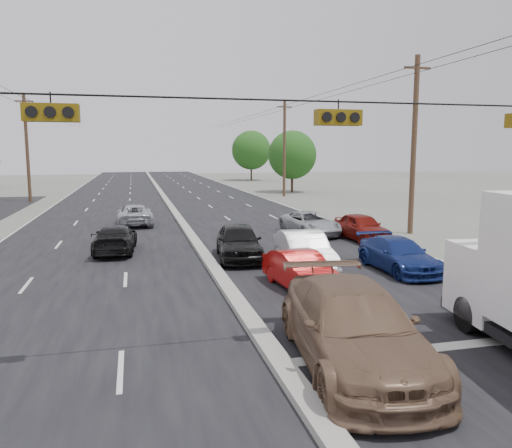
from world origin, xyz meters
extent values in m
plane|color=#606356|center=(0.00, 0.00, 0.00)|extent=(200.00, 200.00, 0.00)
cube|color=black|center=(0.00, 30.00, 0.00)|extent=(20.00, 160.00, 0.02)
cube|color=gray|center=(0.00, 30.00, 0.10)|extent=(0.50, 160.00, 0.20)
cylinder|color=#422D1E|center=(-12.50, 40.00, 5.00)|extent=(0.30, 0.30, 10.00)
cube|color=#422D1E|center=(-12.50, 40.00, 9.30)|extent=(1.60, 0.12, 0.12)
cylinder|color=#422D1E|center=(12.50, 15.00, 5.00)|extent=(0.30, 0.30, 10.00)
cube|color=#422D1E|center=(12.50, 15.00, 9.30)|extent=(1.60, 0.12, 0.12)
cylinder|color=#422D1E|center=(12.50, 40.00, 5.00)|extent=(0.30, 0.30, 10.00)
cube|color=#422D1E|center=(12.50, 40.00, 9.30)|extent=(1.60, 0.12, 0.12)
cylinder|color=black|center=(0.00, 0.00, 5.80)|extent=(25.00, 0.04, 0.04)
cube|color=#72590C|center=(-4.50, 0.00, 5.45)|extent=(1.05, 0.30, 0.35)
cube|color=#72590C|center=(1.50, 0.00, 5.45)|extent=(1.05, 0.30, 0.35)
cylinder|color=#382619|center=(15.00, 45.00, 1.26)|extent=(0.28, 0.28, 2.52)
sphere|color=#245516|center=(15.00, 45.00, 4.34)|extent=(5.60, 5.60, 5.60)
cylinder|color=#382619|center=(16.00, 70.00, 1.44)|extent=(0.28, 0.28, 2.88)
sphere|color=#245516|center=(16.00, 70.00, 4.96)|extent=(6.40, 6.40, 6.40)
cube|color=white|center=(6.54, 0.41, 1.33)|extent=(2.78, 2.32, 1.91)
cylinder|color=black|center=(5.40, 0.29, 0.48)|extent=(0.44, 0.99, 0.96)
imported|color=brown|center=(1.58, -0.91, 0.88)|extent=(3.21, 6.34, 1.77)
imported|color=#9B0B09|center=(2.48, 5.21, 0.65)|extent=(1.83, 4.05, 1.29)
imported|color=black|center=(1.40, 10.46, 0.78)|extent=(2.35, 4.77, 1.56)
imported|color=white|center=(3.50, 7.84, 0.76)|extent=(1.98, 4.75, 1.53)
imported|color=#A0A4A8|center=(6.70, 15.93, 0.65)|extent=(2.62, 4.88, 1.30)
imported|color=navy|center=(7.08, 6.81, 0.65)|extent=(1.85, 4.49, 1.30)
imported|color=maroon|center=(8.73, 13.53, 0.71)|extent=(1.90, 4.27, 1.43)
imported|color=black|center=(-3.91, 13.34, 0.65)|extent=(2.10, 4.58, 1.30)
imported|color=#A7A8AF|center=(-2.98, 22.27, 0.66)|extent=(2.27, 4.79, 1.32)
camera|label=1|loc=(-2.99, -10.58, 4.70)|focal=35.00mm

